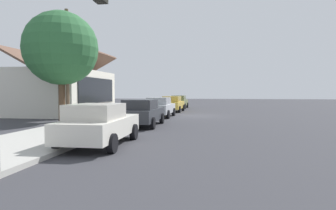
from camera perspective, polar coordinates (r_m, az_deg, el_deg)
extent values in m
plane|color=#38383D|center=(24.81, 5.60, -2.10)|extent=(120.00, 120.00, 0.00)
cube|color=#B2AFA8|center=(25.73, -6.95, -1.76)|extent=(60.00, 4.20, 0.16)
cube|color=silver|center=(11.33, -13.20, -4.30)|extent=(4.54, 1.94, 0.70)
cube|color=beige|center=(10.86, -14.10, -1.27)|extent=(2.19, 1.68, 0.56)
cylinder|color=black|center=(13.01, -14.81, -4.99)|extent=(0.66, 0.23, 0.66)
cylinder|color=black|center=(12.41, -6.77, -5.29)|extent=(0.66, 0.23, 0.66)
cylinder|color=black|center=(10.52, -20.78, -6.86)|extent=(0.66, 0.23, 0.66)
cylinder|color=black|center=(9.76, -11.01, -7.47)|extent=(0.66, 0.23, 0.66)
cube|color=#2D3035|center=(17.26, -5.10, -1.89)|extent=(4.72, 1.87, 0.70)
cube|color=#27292D|center=(16.76, -5.50, 0.13)|extent=(2.27, 1.64, 0.56)
cylinder|color=black|center=(18.93, -6.78, -2.56)|extent=(0.66, 0.22, 0.66)
cylinder|color=black|center=(18.52, -1.24, -2.66)|extent=(0.66, 0.22, 0.66)
cylinder|color=black|center=(16.14, -9.54, -3.47)|extent=(0.66, 0.22, 0.66)
cylinder|color=black|center=(15.67, -3.07, -3.62)|extent=(0.66, 0.22, 0.66)
cube|color=silver|center=(23.22, -1.58, -0.72)|extent=(4.38, 1.91, 0.70)
cube|color=#A0A2A6|center=(22.77, -1.81, 0.80)|extent=(2.12, 1.63, 0.56)
cylinder|color=black|center=(24.75, -2.95, -1.33)|extent=(0.67, 0.24, 0.66)
cylinder|color=black|center=(24.40, 1.13, -1.39)|extent=(0.67, 0.24, 0.66)
cylinder|color=black|center=(22.15, -4.56, -1.80)|extent=(0.67, 0.24, 0.66)
cylinder|color=black|center=(21.76, -0.02, -1.87)|extent=(0.67, 0.24, 0.66)
cube|color=gold|center=(29.45, 0.93, -0.02)|extent=(4.55, 1.96, 0.70)
cube|color=gold|center=(28.99, 0.78, 1.19)|extent=(2.21, 1.66, 0.56)
cylinder|color=black|center=(31.00, -0.27, -0.53)|extent=(0.67, 0.24, 0.66)
cylinder|color=black|center=(30.71, 3.04, -0.57)|extent=(0.67, 0.24, 0.66)
cylinder|color=black|center=(28.28, -1.35, -0.84)|extent=(0.67, 0.24, 0.66)
cylinder|color=black|center=(27.95, 2.27, -0.88)|extent=(0.67, 0.24, 0.66)
cube|color=olive|center=(35.65, 2.23, 0.44)|extent=(4.80, 1.79, 0.70)
cube|color=#61683C|center=(35.16, 2.13, 1.44)|extent=(2.31, 1.54, 0.56)
cylinder|color=black|center=(37.24, 1.22, -0.01)|extent=(0.66, 0.23, 0.66)
cylinder|color=black|center=(37.03, 3.84, -0.03)|extent=(0.66, 0.23, 0.66)
cylinder|color=black|center=(34.32, 0.49, -0.23)|extent=(0.66, 0.23, 0.66)
cylinder|color=black|center=(34.09, 3.33, -0.25)|extent=(0.66, 0.23, 0.66)
cube|color=silver|center=(27.97, -19.77, 2.33)|extent=(9.43, 6.22, 3.94)
cube|color=black|center=(26.61, -13.81, 2.83)|extent=(7.54, 0.08, 2.21)
cube|color=brown|center=(27.40, -16.98, 8.23)|extent=(10.03, 3.41, 1.91)
cube|color=brown|center=(28.88, -22.60, 7.85)|extent=(10.03, 3.41, 1.91)
cylinder|color=brown|center=(20.64, -20.30, 1.80)|extent=(0.44, 0.44, 3.59)
sphere|color=#2D6638|center=(20.84, -20.43, 10.48)|extent=(4.91, 4.91, 4.91)
cylinder|color=brown|center=(20.45, -19.33, 7.29)|extent=(0.24, 0.24, 7.50)
cube|color=brown|center=(20.95, -19.46, 15.90)|extent=(1.80, 0.12, 0.12)
cylinder|color=red|center=(28.99, -2.29, -0.55)|extent=(0.22, 0.22, 0.55)
sphere|color=red|center=(28.98, -2.29, 0.14)|extent=(0.18, 0.18, 0.18)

